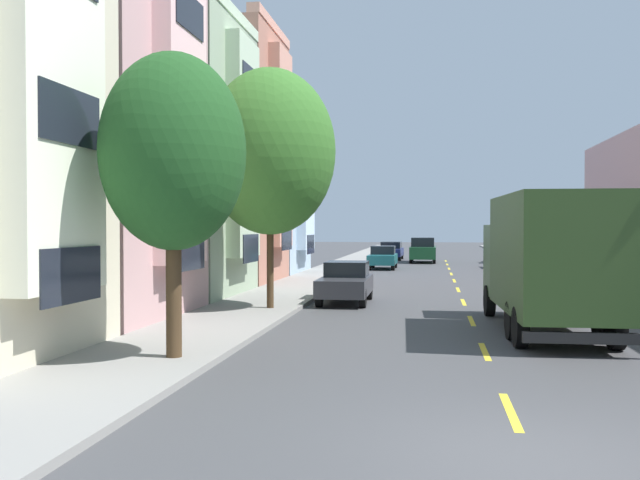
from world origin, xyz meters
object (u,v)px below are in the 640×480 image
moving_forest_sedan (423,250)px  street_tree_nearest (173,153)px  parked_suv_white (544,262)px  parked_hatchback_black (503,253)px  delivery_box_truck (546,257)px  parked_wagon_navy (391,250)px  parked_hatchback_charcoal (346,282)px  parked_hatchback_teal (383,257)px  street_tree_second (270,152)px  parked_suv_red (514,254)px

moving_forest_sedan → street_tree_nearest: bearing=-96.6°
parked_suv_white → parked_hatchback_black: bearing=90.8°
delivery_box_truck → parked_hatchback_black: delivery_box_truck is taller
parked_wagon_navy → parked_hatchback_charcoal: size_ratio=1.18×
parked_hatchback_charcoal → parked_hatchback_black: size_ratio=0.99×
parked_hatchback_teal → parked_hatchback_black: (8.54, 8.64, 0.00)m
parked_hatchback_charcoal → moving_forest_sedan: 28.39m
street_tree_nearest → moving_forest_sedan: 40.24m
street_tree_nearest → parked_hatchback_teal: street_tree_nearest is taller
delivery_box_truck → parked_wagon_navy: size_ratio=1.65×
street_tree_nearest → moving_forest_sedan: (4.60, 39.83, -3.34)m
parked_hatchback_charcoal → parked_suv_white: bearing=51.5°
street_tree_nearest → parked_wagon_navy: bearing=87.4°
street_tree_second → parked_hatchback_black: (10.63, 31.65, -4.50)m
parked_hatchback_teal → parked_hatchback_charcoal: bearing=-89.9°
parked_suv_white → moving_forest_sedan: bearing=110.0°
parked_hatchback_charcoal → street_tree_nearest: bearing=-100.4°
street_tree_second → parked_hatchback_charcoal: 5.85m
parked_wagon_navy → parked_suv_white: 22.99m
street_tree_second → parked_suv_red: 27.55m
parked_suv_white → parked_wagon_navy: bearing=112.9°
parked_hatchback_teal → parked_hatchback_black: bearing=45.3°
parked_wagon_navy → parked_hatchback_black: bearing=-22.8°
moving_forest_sedan → street_tree_second: bearing=-98.3°
moving_forest_sedan → parked_hatchback_teal: bearing=-106.7°
parked_wagon_navy → parked_hatchback_black: 9.41m
parked_wagon_navy → parked_hatchback_teal: size_ratio=1.18×
street_tree_second → parked_hatchback_charcoal: bearing=55.5°
parked_hatchback_teal → parked_hatchback_black: same height
parked_hatchback_black → moving_forest_sedan: (-6.03, -0.30, 0.23)m
moving_forest_sedan → parked_wagon_navy: bearing=123.9°
moving_forest_sedan → parked_suv_red: bearing=-46.1°
street_tree_second → parked_hatchback_black: bearing=71.4°
parked_hatchback_black → parked_wagon_navy: bearing=157.2°
parked_suv_white → moving_forest_sedan: same height
parked_suv_red → parked_hatchback_black: bearing=90.4°
street_tree_nearest → parked_suv_red: bearing=72.3°
parked_hatchback_teal → moving_forest_sedan: 8.71m
street_tree_nearest → parked_wagon_navy: size_ratio=1.31×
delivery_box_truck → parked_hatchback_teal: (-6.12, 26.05, -1.26)m
delivery_box_truck → moving_forest_sedan: 34.59m
parked_suv_red → parked_hatchback_black: parked_suv_red is taller
parked_wagon_navy → parked_hatchback_black: size_ratio=1.17×
delivery_box_truck → parked_hatchback_teal: delivery_box_truck is taller
moving_forest_sedan → parked_hatchback_black: bearing=2.8°
parked_hatchback_charcoal → parked_suv_white: parked_suv_white is taller
street_tree_nearest → street_tree_second: bearing=90.0°
street_tree_nearest → parked_hatchback_teal: (2.09, 31.49, -3.57)m
delivery_box_truck → parked_wagon_navy: 38.86m
street_tree_second → parked_hatchback_teal: bearing=84.8°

